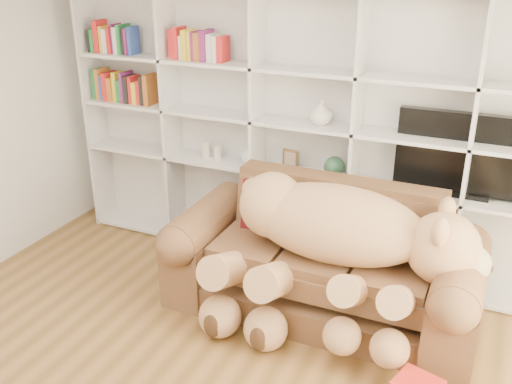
% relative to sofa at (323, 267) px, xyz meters
% --- Properties ---
extents(wall_back, '(5.00, 0.02, 2.70)m').
position_rel_sofa_xyz_m(wall_back, '(-0.41, 0.85, 0.98)').
color(wall_back, white).
rests_on(wall_back, floor).
extents(bookshelf, '(4.43, 0.35, 2.40)m').
position_rel_sofa_xyz_m(bookshelf, '(-0.65, 0.72, 0.93)').
color(bookshelf, silver).
rests_on(bookshelf, floor).
extents(sofa, '(2.35, 1.02, 0.99)m').
position_rel_sofa_xyz_m(sofa, '(0.00, 0.00, 0.00)').
color(sofa, brown).
rests_on(sofa, floor).
extents(teddy_bear, '(1.94, 1.02, 1.12)m').
position_rel_sofa_xyz_m(teddy_bear, '(0.12, -0.20, 0.34)').
color(teddy_bear, tan).
rests_on(teddy_bear, sofa).
extents(throw_pillow, '(0.47, 0.32, 0.46)m').
position_rel_sofa_xyz_m(throw_pillow, '(-0.53, 0.16, 0.35)').
color(throw_pillow, '#570E1B').
rests_on(throw_pillow, sofa).
extents(tv, '(1.12, 0.18, 0.66)m').
position_rel_sofa_xyz_m(tv, '(0.91, 0.71, 0.82)').
color(tv, black).
rests_on(tv, bookshelf).
extents(picture_frame, '(0.15, 0.04, 0.18)m').
position_rel_sofa_xyz_m(picture_frame, '(-0.54, 0.66, 0.59)').
color(picture_frame, brown).
rests_on(picture_frame, bookshelf).
extents(green_vase, '(0.18, 0.18, 0.18)m').
position_rel_sofa_xyz_m(green_vase, '(-0.14, 0.66, 0.58)').
color(green_vase, '#2F5B40').
rests_on(green_vase, bookshelf).
extents(figurine_tall, '(0.09, 0.09, 0.15)m').
position_rel_sofa_xyz_m(figurine_tall, '(-1.38, 0.66, 0.57)').
color(figurine_tall, beige).
rests_on(figurine_tall, bookshelf).
extents(figurine_short, '(0.08, 0.08, 0.13)m').
position_rel_sofa_xyz_m(figurine_short, '(-1.26, 0.66, 0.56)').
color(figurine_short, beige).
rests_on(figurine_short, bookshelf).
extents(snow_globe, '(0.12, 0.12, 0.12)m').
position_rel_sofa_xyz_m(snow_globe, '(-0.95, 0.66, 0.56)').
color(snow_globe, white).
rests_on(snow_globe, bookshelf).
extents(shelf_vase, '(0.22, 0.22, 0.21)m').
position_rel_sofa_xyz_m(shelf_vase, '(-0.28, 0.66, 1.05)').
color(shelf_vase, beige).
rests_on(shelf_vase, bookshelf).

